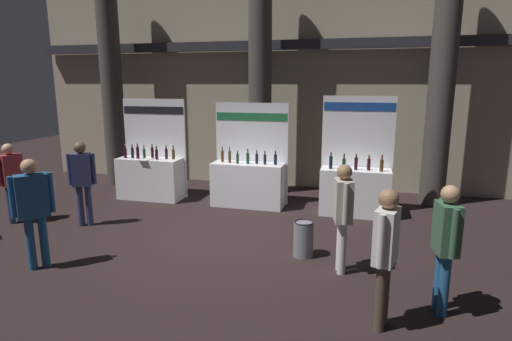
% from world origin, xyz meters
% --- Properties ---
extents(ground_plane, '(27.18, 27.18, 0.00)m').
position_xyz_m(ground_plane, '(0.00, 0.00, 0.00)').
color(ground_plane, black).
extents(hall_colonnade, '(13.59, 1.43, 6.85)m').
position_xyz_m(hall_colonnade, '(0.00, 4.19, 3.39)').
color(hall_colonnade, tan).
rests_on(hall_colonnade, ground_plane).
extents(exhibitor_booth_0, '(1.64, 0.72, 2.43)m').
position_xyz_m(exhibitor_booth_0, '(-2.46, 2.16, 0.62)').
color(exhibitor_booth_0, white).
rests_on(exhibitor_booth_0, ground_plane).
extents(exhibitor_booth_1, '(1.74, 0.66, 2.36)m').
position_xyz_m(exhibitor_booth_1, '(0.03, 2.18, 0.61)').
color(exhibitor_booth_1, white).
rests_on(exhibitor_booth_1, ground_plane).
extents(exhibitor_booth_2, '(1.54, 0.66, 2.54)m').
position_xyz_m(exhibitor_booth_2, '(2.45, 2.11, 0.63)').
color(exhibitor_booth_2, white).
rests_on(exhibitor_booth_2, ground_plane).
extents(trash_bin, '(0.33, 0.33, 0.60)m').
position_xyz_m(trash_bin, '(1.71, -0.42, 0.30)').
color(trash_bin, slate).
rests_on(trash_bin, ground_plane).
extents(visitor_0, '(0.49, 0.35, 1.70)m').
position_xyz_m(visitor_0, '(-2.75, -0.02, 1.00)').
color(visitor_0, navy).
rests_on(visitor_0, ground_plane).
extents(visitor_1, '(0.31, 0.51, 1.66)m').
position_xyz_m(visitor_1, '(2.34, -0.85, 0.99)').
color(visitor_1, silver).
rests_on(visitor_1, ground_plane).
extents(visitor_3, '(0.31, 0.52, 1.68)m').
position_xyz_m(visitor_3, '(2.89, -2.23, 0.99)').
color(visitor_3, '#47382D').
rests_on(visitor_3, ground_plane).
extents(visitor_4, '(0.29, 0.54, 1.64)m').
position_xyz_m(visitor_4, '(3.62, -1.70, 0.97)').
color(visitor_4, navy).
rests_on(visitor_4, ground_plane).
extents(visitor_6, '(0.32, 0.52, 1.64)m').
position_xyz_m(visitor_6, '(-4.26, -0.22, 0.97)').
color(visitor_6, navy).
rests_on(visitor_6, ground_plane).
extents(visitor_7, '(0.46, 0.48, 1.72)m').
position_xyz_m(visitor_7, '(-2.19, -1.91, 1.04)').
color(visitor_7, navy).
rests_on(visitor_7, ground_plane).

